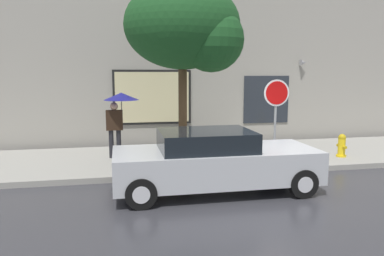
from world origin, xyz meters
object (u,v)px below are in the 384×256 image
(parked_car, at_px, (214,161))
(street_tree, at_px, (188,29))
(fire_hydrant, at_px, (342,146))
(stop_sign, at_px, (276,104))
(pedestrian_with_umbrella, at_px, (119,106))

(parked_car, xyz_separation_m, street_tree, (-0.17, 2.22, 3.19))
(fire_hydrant, relative_size, stop_sign, 0.30)
(fire_hydrant, height_order, street_tree, street_tree)
(street_tree, height_order, stop_sign, street_tree)
(pedestrian_with_umbrella, xyz_separation_m, stop_sign, (4.40, -1.38, 0.09))
(stop_sign, bearing_deg, street_tree, 172.94)
(fire_hydrant, distance_m, street_tree, 5.85)
(parked_car, xyz_separation_m, fire_hydrant, (4.59, 2.07, -0.21))
(street_tree, relative_size, stop_sign, 2.13)
(street_tree, distance_m, stop_sign, 3.26)
(parked_car, distance_m, pedestrian_with_umbrella, 4.02)
(parked_car, distance_m, fire_hydrant, 5.04)
(parked_car, bearing_deg, fire_hydrant, 24.25)
(pedestrian_with_umbrella, bearing_deg, fire_hydrant, -10.36)
(street_tree, bearing_deg, fire_hydrant, -1.81)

